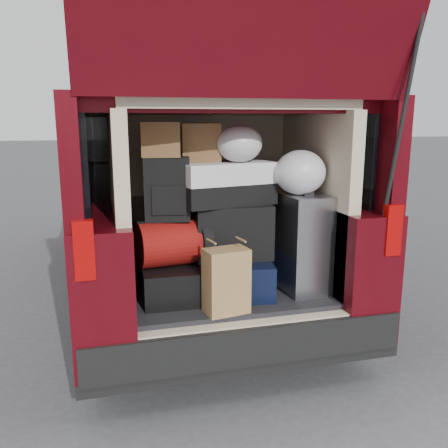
{
  "coord_description": "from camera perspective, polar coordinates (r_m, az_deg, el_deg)",
  "views": [
    {
      "loc": [
        -0.77,
        -2.67,
        1.64
      ],
      "look_at": [
        -0.01,
        0.2,
        0.99
      ],
      "focal_mm": 38.0,
      "sensor_mm": 36.0,
      "label": 1
    }
  ],
  "objects": [
    {
      "name": "red_duffel",
      "position": [
        2.95,
        -6.17,
        -2.27
      ],
      "size": [
        0.47,
        0.34,
        0.28
      ],
      "primitive_type": "cube",
      "rotation": [
        0.0,
        0.0,
        0.14
      ],
      "color": "maroon",
      "rests_on": "black_hardshell"
    },
    {
      "name": "kraft_bag",
      "position": [
        2.74,
        0.27,
        -6.87
      ],
      "size": [
        0.27,
        0.2,
        0.38
      ],
      "primitive_type": "cube",
      "rotation": [
        0.0,
        0.0,
        0.17
      ],
      "color": "#A87D4B",
      "rests_on": "load_floor"
    },
    {
      "name": "load_floor",
      "position": [
        3.34,
        -0.17,
        -11.81
      ],
      "size": [
        1.24,
        1.05,
        0.55
      ],
      "primitive_type": "cube",
      "color": "black",
      "rests_on": "ground"
    },
    {
      "name": "grocery_sack_upper",
      "position": [
        3.02,
        -2.77,
        9.75
      ],
      "size": [
        0.26,
        0.23,
        0.24
      ],
      "primitive_type": "cube",
      "rotation": [
        0.0,
        0.0,
        -0.15
      ],
      "color": "brown",
      "rests_on": "twotone_duffel"
    },
    {
      "name": "black_soft_case",
      "position": [
        3.04,
        1.02,
        -0.85
      ],
      "size": [
        0.5,
        0.32,
        0.35
      ],
      "primitive_type": "cube",
      "rotation": [
        0.0,
        0.0,
        -0.07
      ],
      "color": "black",
      "rests_on": "navy_hardshell"
    },
    {
      "name": "black_hardshell",
      "position": [
        3.04,
        -6.28,
        -6.66
      ],
      "size": [
        0.39,
        0.53,
        0.21
      ],
      "primitive_type": "cube",
      "rotation": [
        0.0,
        0.0,
        -0.02
      ],
      "color": "black",
      "rests_on": "load_floor"
    },
    {
      "name": "silver_roller",
      "position": [
        3.13,
        9.19,
        -2.14
      ],
      "size": [
        0.29,
        0.44,
        0.63
      ],
      "primitive_type": "cube",
      "rotation": [
        0.0,
        0.0,
        0.06
      ],
      "color": "silver",
      "rests_on": "load_floor"
    },
    {
      "name": "twotone_duffel",
      "position": [
        3.01,
        0.16,
        4.93
      ],
      "size": [
        0.64,
        0.42,
        0.27
      ],
      "primitive_type": "cube",
      "rotation": [
        0.0,
        0.0,
        0.2
      ],
      "color": "white",
      "rests_on": "black_soft_case"
    },
    {
      "name": "grocery_sack_lower",
      "position": [
        2.88,
        -7.54,
        10.05
      ],
      "size": [
        0.26,
        0.22,
        0.2
      ],
      "primitive_type": "cube",
      "rotation": [
        0.0,
        0.0,
        -0.2
      ],
      "color": "brown",
      "rests_on": "backpack"
    },
    {
      "name": "navy_hardshell",
      "position": [
        3.1,
        1.61,
        -6.09
      ],
      "size": [
        0.5,
        0.57,
        0.22
      ],
      "primitive_type": "cube",
      "rotation": [
        0.0,
        0.0,
        -0.17
      ],
      "color": "black",
      "rests_on": "load_floor"
    },
    {
      "name": "plastic_bag_center",
      "position": [
        2.97,
        1.85,
        9.63
      ],
      "size": [
        0.32,
        0.3,
        0.23
      ],
      "primitive_type": "ellipsoid",
      "rotation": [
        0.0,
        0.0,
        0.14
      ],
      "color": "silver",
      "rests_on": "twotone_duffel"
    },
    {
      "name": "ground",
      "position": [
        3.23,
        1.13,
        -18.2
      ],
      "size": [
        80.0,
        80.0,
        0.0
      ],
      "primitive_type": "plane",
      "color": "#3A3A3D",
      "rests_on": "ground"
    },
    {
      "name": "minivan",
      "position": [
        4.65,
        -5.1,
        3.26
      ],
      "size": [
        1.9,
        5.35,
        2.77
      ],
      "color": "black",
      "rests_on": "ground"
    },
    {
      "name": "backpack",
      "position": [
        2.9,
        -6.87,
        4.23
      ],
      "size": [
        0.29,
        0.2,
        0.39
      ],
      "primitive_type": "cube",
      "rotation": [
        0.0,
        0.0,
        -0.15
      ],
      "color": "black",
      "rests_on": "red_duffel"
    },
    {
      "name": "plastic_bag_right",
      "position": [
        3.02,
        9.14,
        6.14
      ],
      "size": [
        0.37,
        0.35,
        0.28
      ],
      "primitive_type": "ellipsoid",
      "rotation": [
        0.0,
        0.0,
        0.16
      ],
      "color": "silver",
      "rests_on": "silver_roller"
    }
  ]
}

